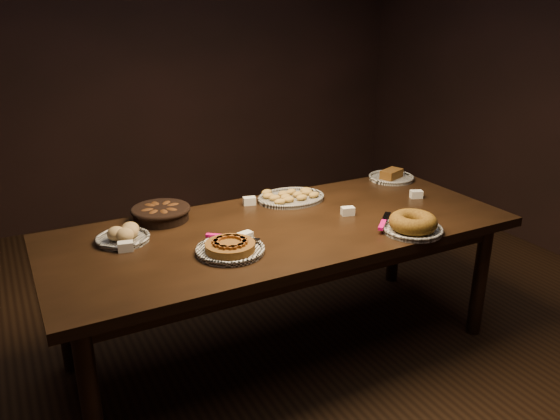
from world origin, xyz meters
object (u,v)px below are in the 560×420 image
madeleine_platter (291,197)px  bundt_cake_plate (413,224)px  buffet_table (283,239)px  apple_tart_plate (230,248)px

madeleine_platter → bundt_cake_plate: size_ratio=1.03×
madeleine_platter → bundt_cake_plate: bearing=-61.1°
buffet_table → bundt_cake_plate: 0.67m
apple_tart_plate → madeleine_platter: (0.60, 0.51, -0.00)m
apple_tart_plate → bundt_cake_plate: bearing=0.3°
apple_tart_plate → buffet_table: bearing=37.9°
bundt_cake_plate → madeleine_platter: bearing=96.6°
apple_tart_plate → bundt_cake_plate: (0.91, -0.20, 0.02)m
buffet_table → apple_tart_plate: (-0.37, -0.17, 0.10)m
apple_tart_plate → madeleine_platter: bearing=53.1°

